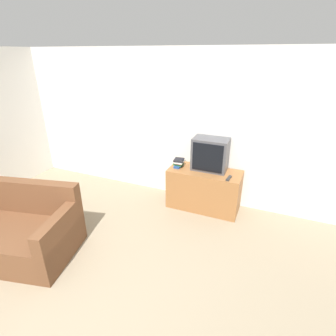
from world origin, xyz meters
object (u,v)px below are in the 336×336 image
object	(u,v)px
tv_stand	(204,189)
book_stack	(179,163)
couch	(9,231)
television	(210,154)
remote_on_stand	(229,178)

from	to	relation	value
tv_stand	book_stack	bearing A→B (deg)	179.98
couch	television	bearing A→B (deg)	31.97
tv_stand	remote_on_stand	distance (m)	0.58
television	tv_stand	bearing A→B (deg)	-116.87
television	couch	size ratio (longest dim) A/B	0.30
television	book_stack	distance (m)	0.56
book_stack	remote_on_stand	xyz separation A→B (m)	(0.89, -0.15, -0.06)
remote_on_stand	tv_stand	bearing A→B (deg)	160.21
book_stack	remote_on_stand	distance (m)	0.90
couch	book_stack	distance (m)	2.70
tv_stand	book_stack	xyz separation A→B (m)	(-0.47, 0.00, 0.42)
television	remote_on_stand	xyz separation A→B (m)	(0.38, -0.24, -0.26)
tv_stand	book_stack	distance (m)	0.63
couch	book_stack	xyz separation A→B (m)	(1.65, 2.08, 0.47)
couch	book_stack	world-z (taller)	couch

